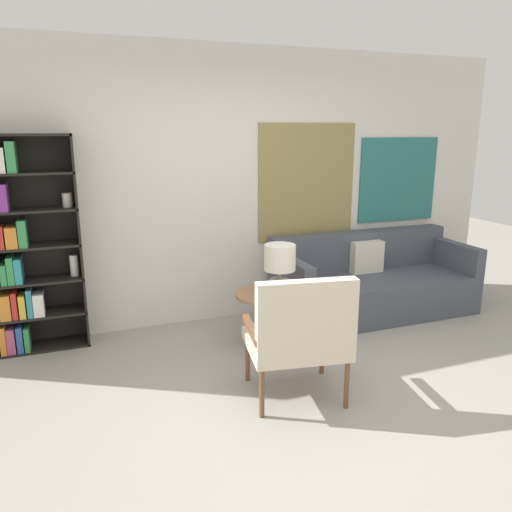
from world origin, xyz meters
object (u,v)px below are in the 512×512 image
couch (372,284)px  table_lamp (280,267)px  side_table (268,298)px  armchair (300,332)px  bookshelf (14,251)px

couch → table_lamp: size_ratio=4.72×
couch → table_lamp: bearing=-157.7°
side_table → armchair: bearing=-98.5°
armchair → table_lamp: size_ratio=2.15×
couch → table_lamp: 1.49m
bookshelf → couch: bookshelf is taller
couch → bookshelf: bearing=175.6°
armchair → table_lamp: (0.22, 0.86, 0.22)m
table_lamp → armchair: bearing=-104.0°
side_table → bookshelf: bearing=160.4°
armchair → couch: (1.53, 1.40, -0.24)m
bookshelf → couch: size_ratio=0.90×
bookshelf → table_lamp: size_ratio=4.23×
table_lamp → side_table: bearing=133.6°
couch → side_table: size_ratio=3.59×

